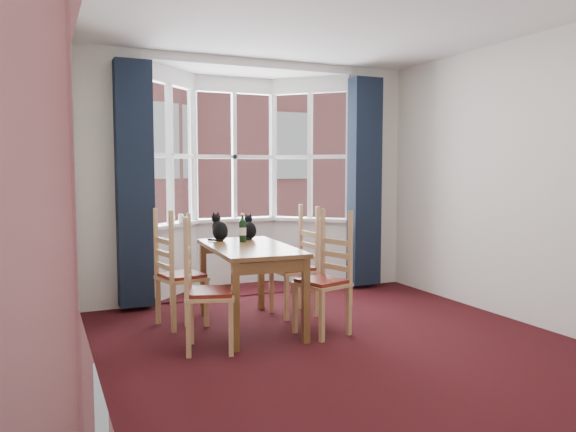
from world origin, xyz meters
TOP-DOWN VIEW (x-y plane):
  - floor at (0.00, 0.00)m, footprint 4.50×4.50m
  - ceiling at (0.00, 0.00)m, footprint 4.50×4.50m
  - wall_left at (-2.00, 0.00)m, footprint 0.00×4.50m
  - wall_right at (2.00, 0.00)m, footprint 0.00×4.50m
  - wall_back_pier_left at (-1.65, 2.25)m, footprint 0.70×0.12m
  - wall_back_pier_right at (1.65, 2.25)m, footprint 0.70×0.12m
  - bay_window at (0.00, 2.75)m, footprint 2.76×0.94m
  - curtain_left at (-1.42, 2.07)m, footprint 0.38×0.22m
  - curtain_right at (1.42, 2.07)m, footprint 0.38×0.22m
  - dining_table at (-0.54, 0.94)m, footprint 0.81×1.41m
  - chair_left_near at (-1.16, 0.47)m, footprint 0.51×0.52m
  - chair_left_far at (-1.21, 1.26)m, footprint 0.48×0.49m
  - chair_right_near at (0.08, 0.50)m, footprint 0.50×0.51m
  - chair_right_far at (0.13, 1.20)m, footprint 0.42×0.44m
  - cat_left at (-0.68, 1.44)m, footprint 0.21×0.25m
  - cat_right at (-0.36, 1.44)m, footprint 0.17×0.21m
  - wine_bottle at (-0.50, 1.24)m, footprint 0.07×0.07m
  - candle_tall at (-0.81, 2.60)m, footprint 0.06×0.06m
  - candle_short at (-0.71, 2.63)m, footprint 0.06×0.06m
  - street at (0.00, 32.25)m, footprint 80.00×80.00m
  - tenement_building at (0.00, 14.01)m, footprint 18.40×7.80m

SIDE VIEW (x-z plane):
  - street at x=0.00m, z-range -6.00..-6.00m
  - floor at x=0.00m, z-range 0.00..0.00m
  - chair_left_near at x=-1.16m, z-range 0.01..0.93m
  - chair_left_far at x=-1.21m, z-range 0.01..0.93m
  - chair_right_near at x=0.08m, z-range 0.01..0.93m
  - chair_right_far at x=0.13m, z-range 0.01..0.93m
  - dining_table at x=-0.54m, z-range 0.29..1.08m
  - cat_right at x=-0.36m, z-range 0.76..1.03m
  - cat_left at x=-0.68m, z-range 0.75..1.05m
  - wine_bottle at x=-0.50m, z-range 0.77..1.06m
  - candle_short at x=-0.71m, z-range 0.87..0.96m
  - candle_tall at x=-0.81m, z-range 0.87..0.98m
  - curtain_left at x=-1.42m, z-range 0.05..2.65m
  - curtain_right at x=1.42m, z-range 0.05..2.65m
  - wall_left at x=-2.00m, z-range -0.85..3.65m
  - wall_right at x=2.00m, z-range -0.85..3.65m
  - wall_back_pier_left at x=-1.65m, z-range 0.00..2.80m
  - wall_back_pier_right at x=1.65m, z-range 0.00..2.80m
  - bay_window at x=0.00m, z-range 0.00..2.80m
  - tenement_building at x=0.00m, z-range -6.00..9.20m
  - ceiling at x=0.00m, z-range 2.80..2.80m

